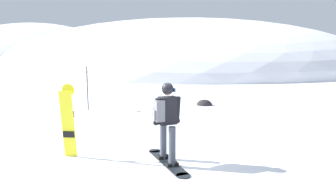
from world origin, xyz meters
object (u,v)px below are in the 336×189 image
Objects in this scene: piste_marker_near at (87,84)px; snowboarder_main at (166,121)px; spare_snowboard at (68,121)px; rock_dark at (204,105)px.

snowboarder_main is at bearing -56.72° from piste_marker_near.
spare_snowboard is at bearing 176.05° from snowboarder_main.
spare_snowboard is 7.31m from rock_dark.
piste_marker_near is at bearing -163.40° from rock_dark.
piste_marker_near is (-1.35, 5.21, 0.15)m from spare_snowboard.
snowboarder_main is 6.83m from rock_dark.
snowboarder_main and piste_marker_near have the same top height.
snowboarder_main reaches higher than spare_snowboard.
snowboarder_main is 6.41m from piste_marker_near.
rock_dark is (4.49, 1.34, -0.98)m from piste_marker_near.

